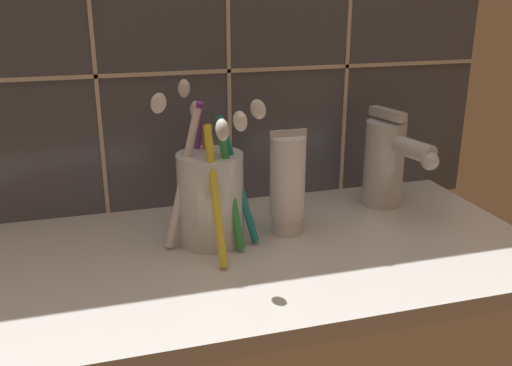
% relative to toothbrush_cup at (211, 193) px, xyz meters
% --- Properties ---
extents(sink_counter, '(0.68, 0.33, 0.02)m').
position_rel_toothbrush_cup_xyz_m(sink_counter, '(0.04, -0.04, -0.07)').
color(sink_counter, silver).
rests_on(sink_counter, ground).
extents(tile_wall_backsplash, '(0.78, 0.02, 0.53)m').
position_rel_toothbrush_cup_xyz_m(tile_wall_backsplash, '(0.04, 0.13, 0.19)').
color(tile_wall_backsplash, '#4C515B').
rests_on(tile_wall_backsplash, ground).
extents(toothbrush_cup, '(0.13, 0.16, 0.19)m').
position_rel_toothbrush_cup_xyz_m(toothbrush_cup, '(0.00, 0.00, 0.00)').
color(toothbrush_cup, silver).
rests_on(toothbrush_cup, sink_counter).
extents(toothpaste_tube, '(0.04, 0.04, 0.13)m').
position_rel_toothbrush_cup_xyz_m(toothpaste_tube, '(0.09, 0.00, 0.00)').
color(toothpaste_tube, white).
rests_on(toothpaste_tube, sink_counter).
extents(sink_faucet, '(0.06, 0.12, 0.13)m').
position_rel_toothbrush_cup_xyz_m(sink_faucet, '(0.25, 0.05, 0.00)').
color(sink_faucet, silver).
rests_on(sink_faucet, sink_counter).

